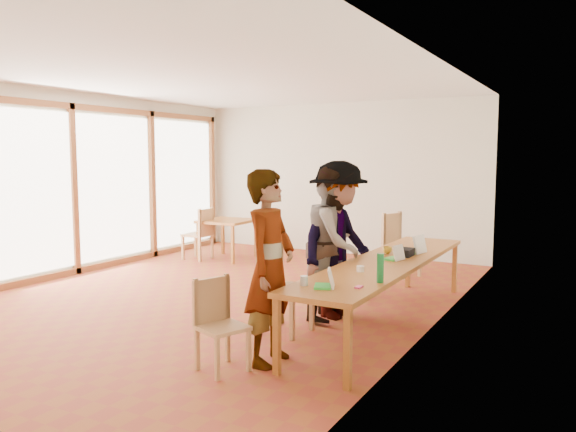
# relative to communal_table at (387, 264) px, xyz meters

# --- Properties ---
(ground) EXTENTS (8.00, 8.00, 0.00)m
(ground) POSITION_rel_communal_table_xyz_m (-2.50, 0.20, -0.70)
(ground) COLOR #9A3A25
(ground) RESTS_ON ground
(wall_back) EXTENTS (6.00, 0.10, 3.00)m
(wall_back) POSITION_rel_communal_table_xyz_m (-2.50, 4.20, 0.80)
(wall_back) COLOR beige
(wall_back) RESTS_ON ground
(wall_right) EXTENTS (0.10, 8.00, 3.00)m
(wall_right) POSITION_rel_communal_table_xyz_m (0.50, 0.20, 0.80)
(wall_right) COLOR beige
(wall_right) RESTS_ON ground
(window_wall) EXTENTS (0.10, 8.00, 3.00)m
(window_wall) POSITION_rel_communal_table_xyz_m (-5.46, 0.20, 0.80)
(window_wall) COLOR white
(window_wall) RESTS_ON ground
(ceiling) EXTENTS (6.00, 8.00, 0.04)m
(ceiling) POSITION_rel_communal_table_xyz_m (-2.50, 0.20, 2.32)
(ceiling) COLOR white
(ceiling) RESTS_ON wall_back
(communal_table) EXTENTS (0.80, 4.00, 0.75)m
(communal_table) POSITION_rel_communal_table_xyz_m (0.00, 0.00, 0.00)
(communal_table) COLOR #A36924
(communal_table) RESTS_ON ground
(side_table) EXTENTS (0.90, 0.90, 0.75)m
(side_table) POSITION_rel_communal_table_xyz_m (-4.04, 2.54, -0.03)
(side_table) COLOR #A36924
(side_table) RESTS_ON ground
(chair_near) EXTENTS (0.50, 0.50, 0.45)m
(chair_near) POSITION_rel_communal_table_xyz_m (-0.90, -2.06, -0.19)
(chair_near) COLOR tan
(chair_near) RESTS_ON ground
(chair_mid) EXTENTS (0.51, 0.51, 0.55)m
(chair_mid) POSITION_rel_communal_table_xyz_m (-0.98, -0.82, -0.07)
(chair_mid) COLOR tan
(chair_mid) RESTS_ON ground
(chair_far) EXTENTS (0.47, 0.47, 0.49)m
(chair_far) POSITION_rel_communal_table_xyz_m (-0.96, 1.04, -0.14)
(chair_far) COLOR tan
(chair_far) RESTS_ON ground
(chair_empty) EXTENTS (0.61, 0.61, 0.55)m
(chair_empty) POSITION_rel_communal_table_xyz_m (-0.76, 2.67, -0.07)
(chair_empty) COLOR tan
(chair_empty) RESTS_ON ground
(chair_spare) EXTENTS (0.46, 0.46, 0.52)m
(chair_spare) POSITION_rel_communal_table_xyz_m (-4.40, 2.23, -0.10)
(chair_spare) COLOR tan
(chair_spare) RESTS_ON ground
(person_near) EXTENTS (0.50, 0.70, 1.82)m
(person_near) POSITION_rel_communal_table_xyz_m (-0.55, -1.70, 0.21)
(person_near) COLOR gray
(person_near) RESTS_ON ground
(person_mid) EXTENTS (0.76, 0.94, 1.82)m
(person_mid) POSITION_rel_communal_table_xyz_m (-0.64, -0.06, 0.21)
(person_mid) COLOR gray
(person_mid) RESTS_ON ground
(person_far) EXTENTS (0.92, 1.33, 1.89)m
(person_far) POSITION_rel_communal_table_xyz_m (-0.62, 0.00, 0.24)
(person_far) COLOR gray
(person_far) RESTS_ON ground
(laptop_near) EXTENTS (0.24, 0.26, 0.18)m
(laptop_near) POSITION_rel_communal_table_xyz_m (-0.03, -1.56, 0.10)
(laptop_near) COLOR #39DA46
(laptop_near) RESTS_ON communal_table
(laptop_mid) EXTENTS (0.23, 0.25, 0.18)m
(laptop_mid) POSITION_rel_communal_table_xyz_m (0.08, 0.07, 0.10)
(laptop_mid) COLOR #39DA46
(laptop_mid) RESTS_ON communal_table
(laptop_far) EXTENTS (0.28, 0.31, 0.23)m
(laptop_far) POSITION_rel_communal_table_xyz_m (0.15, 0.64, 0.11)
(laptop_far) COLOR #39DA46
(laptop_far) RESTS_ON communal_table
(yellow_mug) EXTENTS (0.14, 0.14, 0.09)m
(yellow_mug) POSITION_rel_communal_table_xyz_m (-0.15, 0.43, 0.09)
(yellow_mug) COLOR gold
(yellow_mug) RESTS_ON communal_table
(green_bottle) EXTENTS (0.07, 0.07, 0.28)m
(green_bottle) POSITION_rel_communal_table_xyz_m (0.32, -1.14, 0.19)
(green_bottle) COLOR #12652A
(green_bottle) RESTS_ON communal_table
(clear_glass) EXTENTS (0.07, 0.07, 0.09)m
(clear_glass) POSITION_rel_communal_table_xyz_m (-0.25, -1.59, 0.09)
(clear_glass) COLOR silver
(clear_glass) RESTS_ON communal_table
(condiment_cup) EXTENTS (0.08, 0.08, 0.06)m
(condiment_cup) POSITION_rel_communal_table_xyz_m (-0.03, -0.75, 0.08)
(condiment_cup) COLOR white
(condiment_cup) RESTS_ON communal_table
(pink_phone) EXTENTS (0.05, 0.10, 0.01)m
(pink_phone) POSITION_rel_communal_table_xyz_m (0.23, -1.43, 0.05)
(pink_phone) COLOR #E03B81
(pink_phone) RESTS_ON communal_table
(black_pouch) EXTENTS (0.16, 0.26, 0.09)m
(black_pouch) POSITION_rel_communal_table_xyz_m (0.10, 0.37, 0.09)
(black_pouch) COLOR black
(black_pouch) RESTS_ON communal_table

